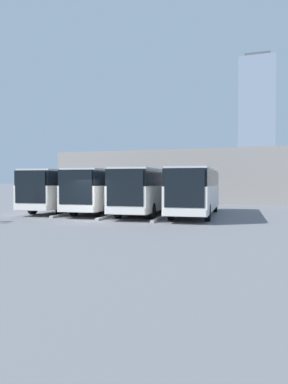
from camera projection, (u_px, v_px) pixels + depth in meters
ground_plane at (92, 221)px, 22.76m from camera, size 600.00×600.00×0.00m
bus_0 at (196, 190)px, 26.08m from camera, size 3.49×11.61×3.26m
curb_divider_0 at (165, 216)px, 25.12m from camera, size 0.88×7.51×0.15m
bus_1 at (148, 189)px, 27.30m from camera, size 3.49×11.61×3.26m
curb_divider_1 at (116, 214)px, 26.34m from camera, size 0.88×7.51×0.15m
bus_2 at (107, 189)px, 28.95m from camera, size 3.49×11.61×3.26m
curb_divider_2 at (75, 212)px, 27.99m from camera, size 0.88×7.51×0.15m
bus_3 at (68, 189)px, 30.35m from camera, size 3.49×11.61×3.26m
station_building at (185, 177)px, 46.44m from camera, size 29.10×14.44×5.95m
office_tower at (257, 122)px, 235.18m from camera, size 21.71×21.71×81.07m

